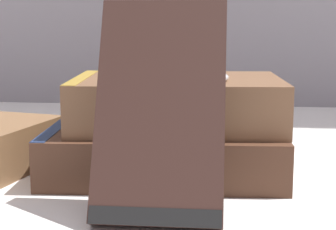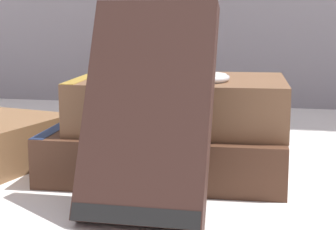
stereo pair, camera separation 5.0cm
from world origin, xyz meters
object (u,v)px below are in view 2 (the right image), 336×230
(pocket_watch, at_px, (199,77))
(reading_glasses, at_px, (174,136))
(book_flat_top, at_px, (175,103))
(book_flat_bottom, at_px, (161,151))
(book_leaning_front, at_px, (147,117))

(pocket_watch, height_order, reading_glasses, pocket_watch)
(book_flat_top, bearing_deg, reading_glasses, 97.48)
(book_flat_bottom, xyz_separation_m, book_leaning_front, (0.01, -0.11, 0.05))
(book_flat_bottom, xyz_separation_m, book_flat_top, (0.01, 0.01, 0.04))
(book_flat_bottom, xyz_separation_m, pocket_watch, (0.03, -0.01, 0.07))
(book_flat_bottom, relative_size, book_flat_top, 1.11)
(reading_glasses, bearing_deg, book_flat_top, -92.76)
(pocket_watch, bearing_deg, book_flat_bottom, 166.63)
(pocket_watch, distance_m, reading_glasses, 0.19)
(book_flat_bottom, height_order, reading_glasses, book_flat_bottom)
(reading_glasses, bearing_deg, pocket_watch, -85.99)
(book_leaning_front, height_order, reading_glasses, book_leaning_front)
(book_flat_bottom, distance_m, reading_glasses, 0.16)
(book_leaning_front, relative_size, pocket_watch, 2.73)
(book_flat_top, height_order, book_leaning_front, book_leaning_front)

